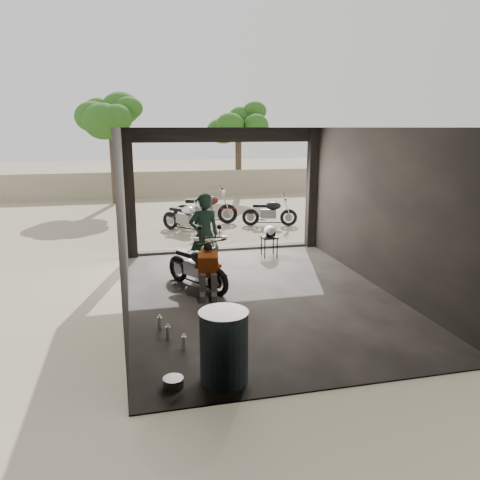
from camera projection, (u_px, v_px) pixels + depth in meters
name	position (u px, v px, depth m)	size (l,w,h in m)	color
ground	(259.00, 295.00, 9.17)	(80.00, 80.00, 0.00)	#7A6D56
garage	(253.00, 226.00, 9.39)	(7.00, 7.13, 3.20)	#2D2B28
boundary_wall	(181.00, 183.00, 22.28)	(18.00, 0.30, 1.20)	gray
tree_left	(110.00, 108.00, 19.40)	(2.20, 2.20, 5.60)	#382B1E
tree_right	(238.00, 120.00, 22.21)	(2.20, 2.20, 5.00)	#382B1E
main_bike	(207.00, 256.00, 9.98)	(0.66, 1.60, 1.07)	white
left_bike	(197.00, 263.00, 9.43)	(0.65, 1.59, 1.07)	black
outside_bike_a	(186.00, 215.00, 14.59)	(0.66, 1.61, 1.09)	black
outside_bike_b	(205.00, 206.00, 15.74)	(0.78, 1.88, 1.27)	#441210
outside_bike_c	(270.00, 210.00, 15.47)	(0.65, 1.59, 1.08)	black
rider	(204.00, 235.00, 10.17)	(0.67, 0.44, 1.84)	black
mechanic	(208.00, 273.00, 8.90)	(0.51, 0.70, 1.01)	#C15119
stool	(269.00, 239.00, 11.76)	(0.38, 0.38, 0.53)	black
helmet	(270.00, 231.00, 11.73)	(0.29, 0.30, 0.28)	white
oil_drum	(224.00, 348.00, 5.93)	(0.62, 0.62, 0.96)	#456374
sign_post	(337.00, 186.00, 13.89)	(0.75, 0.08, 2.24)	black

